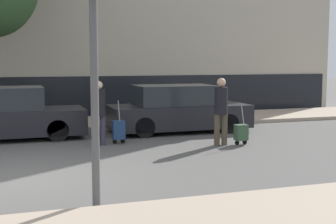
{
  "coord_description": "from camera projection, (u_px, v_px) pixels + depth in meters",
  "views": [
    {
      "loc": [
        0.16,
        -9.1,
        2.23
      ],
      "look_at": [
        3.77,
        1.8,
        0.95
      ],
      "focal_mm": 50.0,
      "sensor_mm": 36.0,
      "label": 1
    }
  ],
  "objects": [
    {
      "name": "trolley_right",
      "position": [
        241.0,
        133.0,
        12.33
      ],
      "size": [
        0.34,
        0.29,
        1.08
      ],
      "color": "#335138",
      "rests_on": "ground_plane"
    },
    {
      "name": "ground_plane",
      "position": [
        8.0,
        179.0,
        8.78
      ],
      "size": [
        80.0,
        80.0,
        0.0
      ],
      "primitive_type": "plane",
      "color": "#565451"
    },
    {
      "name": "pedestrian_left",
      "position": [
        99.0,
        109.0,
        12.17
      ],
      "size": [
        0.35,
        0.34,
        1.69
      ],
      "rotation": [
        0.0,
        0.0,
        3.32
      ],
      "color": "#383347",
      "rests_on": "ground_plane"
    },
    {
      "name": "traffic_light",
      "position": [
        95.0,
        18.0,
        6.64
      ],
      "size": [
        0.28,
        0.47,
        3.98
      ],
      "color": "#515154",
      "rests_on": "ground_plane"
    },
    {
      "name": "parked_car_1",
      "position": [
        4.0,
        115.0,
        13.09
      ],
      "size": [
        4.33,
        1.7,
        1.48
      ],
      "color": "black",
      "rests_on": "ground_plane"
    },
    {
      "name": "trolley_left",
      "position": [
        119.0,
        130.0,
        12.49
      ],
      "size": [
        0.34,
        0.29,
        1.16
      ],
      "color": "navy",
      "rests_on": "ground_plane"
    },
    {
      "name": "parked_car_2",
      "position": [
        177.0,
        110.0,
        14.54
      ],
      "size": [
        4.31,
        1.76,
        1.46
      ],
      "color": "black",
      "rests_on": "ground_plane"
    },
    {
      "name": "pedestrian_right",
      "position": [
        221.0,
        107.0,
        12.19
      ],
      "size": [
        0.35,
        0.34,
        1.76
      ],
      "rotation": [
        0.0,
        0.0,
        2.94
      ],
      "color": "#4C4233",
      "rests_on": "ground_plane"
    },
    {
      "name": "sidewalk_far",
      "position": [
        10.0,
        126.0,
        15.38
      ],
      "size": [
        28.0,
        3.0,
        0.12
      ],
      "color": "tan",
      "rests_on": "ground_plane"
    }
  ]
}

